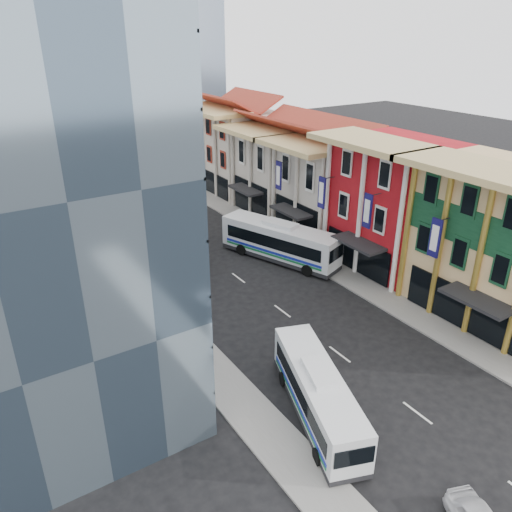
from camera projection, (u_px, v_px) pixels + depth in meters
ground at (431, 423)px, 29.24m from camera, size 200.00×200.00×0.00m
sidewalk_right at (311, 256)px, 50.17m from camera, size 3.00×90.00×0.15m
sidewalk_left at (152, 302)px, 41.84m from camera, size 3.00×90.00×0.15m
shophouse_red at (393, 204)px, 46.56m from camera, size 8.00×10.00×12.00m
shophouse_cream_near at (327, 189)px, 54.23m from camera, size 8.00×9.00×10.00m
shophouse_cream_mid at (279, 171)px, 61.11m from camera, size 8.00×9.00×10.00m
shophouse_cream_far at (236, 150)px, 68.91m from camera, size 8.00×12.00×11.00m
office_tower at (11, 142)px, 29.10m from camera, size 12.00×26.00×30.00m
office_block_far at (1, 179)px, 50.51m from camera, size 10.00×18.00×14.00m
bus_left_near at (318, 393)px, 29.12m from camera, size 5.80×10.71×3.37m
bus_left_far at (175, 230)px, 51.42m from camera, size 5.69×12.96×4.05m
bus_right at (280, 241)px, 48.82m from camera, size 7.06×12.76×4.01m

